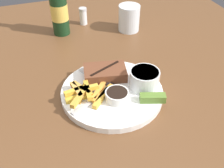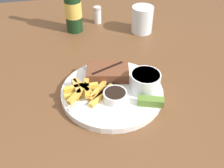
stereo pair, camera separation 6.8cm
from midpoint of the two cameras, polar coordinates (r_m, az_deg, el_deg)
name	(u,v)px [view 2 (the right image)]	position (r m, az deg, el deg)	size (l,w,h in m)	color
dining_table	(112,112)	(0.75, 2.60, -6.28)	(1.29, 1.41, 0.76)	brown
dinner_plate	(112,92)	(0.70, 2.78, -1.94)	(0.27, 0.27, 0.02)	white
steak_portion	(108,72)	(0.73, 1.82, 2.50)	(0.13, 0.09, 0.03)	brown
fries_pile	(87,91)	(0.67, -2.70, -1.59)	(0.13, 0.10, 0.02)	gold
coleslaw_cup	(145,81)	(0.69, 10.08, 0.54)	(0.08, 0.08, 0.05)	white
dipping_sauce_cup	(116,95)	(0.66, 3.89, -2.63)	(0.06, 0.06, 0.02)	silver
pickle_spear	(151,101)	(0.66, 11.38, -3.89)	(0.07, 0.04, 0.02)	#567A2D
fork_utensil	(90,100)	(0.66, -1.98, -3.64)	(0.13, 0.07, 0.00)	#B7B7BC
knife_utensil	(106,83)	(0.71, 1.51, 0.16)	(0.09, 0.15, 0.01)	#B7B7BC
beer_bottle	(73,8)	(0.97, -6.44, 16.01)	(0.06, 0.06, 0.24)	#143319
drinking_glass	(142,19)	(0.99, 8.61, 13.67)	(0.08, 0.08, 0.09)	silver
salt_shaker	(98,15)	(1.04, -1.24, 14.77)	(0.03, 0.03, 0.07)	white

